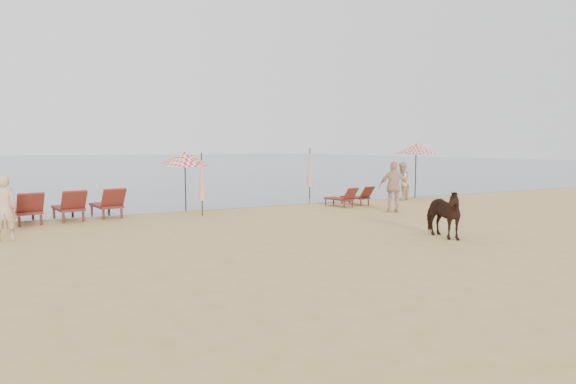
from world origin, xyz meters
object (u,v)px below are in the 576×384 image
object	(u,v)px
beachgoer_left	(3,208)
lounger_cluster_left	(70,206)
lounger_cluster_right	(351,197)
umbrella_closed_left	(202,177)
umbrella_open_right	(416,149)
beachgoer_right_b	(394,187)
beachgoer_right_a	(402,181)
umbrella_open_left_b	(185,158)
umbrella_closed_right	(310,168)
cow	(441,213)

from	to	relation	value
beachgoer_left	lounger_cluster_left	bearing A→B (deg)	-126.78
lounger_cluster_right	umbrella_closed_left	distance (m)	6.46
umbrella_open_right	umbrella_closed_left	world-z (taller)	umbrella_open_right
umbrella_open_right	beachgoer_right_b	distance (m)	5.75
beachgoer_left	beachgoer_right_a	size ratio (longest dim) A/B	1.00
beachgoer_left	lounger_cluster_right	bearing A→B (deg)	-177.21
umbrella_open_left_b	beachgoer_left	size ratio (longest dim) A/B	1.34
beachgoer_right_b	umbrella_open_left_b	bearing A→B (deg)	5.94
umbrella_open_right	umbrella_closed_right	world-z (taller)	umbrella_open_right
cow	beachgoer_right_b	xyz separation A→B (m)	(2.16, 4.61, 0.30)
umbrella_open_left_b	cow	distance (m)	9.75
umbrella_open_left_b	umbrella_closed_left	size ratio (longest dim) A/B	1.04
lounger_cluster_right	umbrella_closed_left	size ratio (longest dim) A/B	0.80
umbrella_closed_right	beachgoer_left	xyz separation A→B (m)	(-12.11, -5.10, -0.61)
lounger_cluster_left	umbrella_open_right	distance (m)	15.37
lounger_cluster_left	beachgoer_right_a	distance (m)	14.06
lounger_cluster_left	umbrella_closed_left	xyz separation A→B (m)	(4.29, -0.84, 0.89)
lounger_cluster_left	umbrella_closed_left	bearing A→B (deg)	-21.28
umbrella_closed_right	beachgoer_left	distance (m)	13.15
umbrella_closed_left	beachgoer_left	size ratio (longest dim) A/B	1.29
umbrella_open_left_b	umbrella_closed_left	xyz separation A→B (m)	(0.23, -1.39, -0.64)
cow	beachgoer_right_a	xyz separation A→B (m)	(5.23, 7.78, 0.21)
cow	beachgoer_right_a	world-z (taller)	beachgoer_right_a
lounger_cluster_left	lounger_cluster_right	world-z (taller)	lounger_cluster_left
beachgoer_left	beachgoer_right_a	world-z (taller)	beachgoer_right_a
lounger_cluster_right	umbrella_closed_right	size ratio (longest dim) A/B	0.75
umbrella_open_left_b	beachgoer_right_b	size ratio (longest dim) A/B	1.22
beachgoer_right_a	beachgoer_right_b	xyz separation A→B (m)	(-3.07, -3.18, 0.09)
lounger_cluster_right	beachgoer_right_b	world-z (taller)	beachgoer_right_b
umbrella_open_left_b	beachgoer_right_b	world-z (taller)	umbrella_open_left_b
beachgoer_right_b	umbrella_closed_left	bearing A→B (deg)	14.92
umbrella_open_right	beachgoer_right_a	world-z (taller)	umbrella_open_right
lounger_cluster_left	umbrella_open_left_b	distance (m)	4.37
lounger_cluster_right	umbrella_open_right	size ratio (longest dim) A/B	0.70
beachgoer_right_b	lounger_cluster_right	bearing A→B (deg)	-47.84
lounger_cluster_right	umbrella_open_left_b	xyz separation A→B (m)	(-6.61, 1.40, 1.64)
umbrella_open_left_b	beachgoer_left	xyz separation A→B (m)	(-5.77, -3.51, -1.15)
umbrella_open_right	cow	bearing A→B (deg)	-110.22
umbrella_open_left_b	umbrella_closed_left	world-z (taller)	umbrella_open_left_b
umbrella_open_right	beachgoer_left	size ratio (longest dim) A/B	1.50
lounger_cluster_right	cow	size ratio (longest dim) A/B	1.16
lounger_cluster_right	cow	xyz separation A→B (m)	(-1.85, -6.99, 0.28)
beachgoer_left	beachgoer_right_b	bearing A→B (deg)	171.86
beachgoer_right_a	lounger_cluster_right	bearing A→B (deg)	-12.97
umbrella_closed_left	beachgoer_right_a	bearing A→B (deg)	4.55
lounger_cluster_right	umbrella_open_right	xyz separation A→B (m)	(4.58, 1.21, 1.97)
beachgoer_right_a	cow	bearing A→B (deg)	30.01
umbrella_open_left_b	beachgoer_left	distance (m)	6.85
lounger_cluster_left	umbrella_open_right	world-z (taller)	umbrella_open_right
umbrella_open_right	umbrella_closed_right	xyz separation A→B (m)	(-4.85, 1.78, -0.87)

